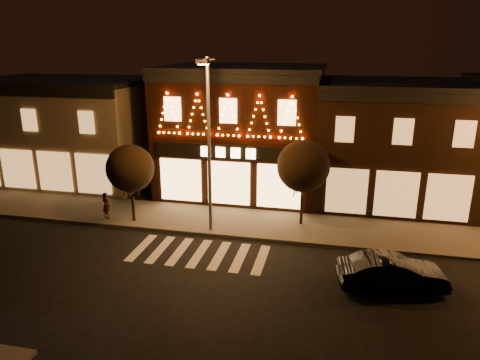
% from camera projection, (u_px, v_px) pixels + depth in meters
% --- Properties ---
extents(ground, '(120.00, 120.00, 0.00)m').
position_uv_depth(ground, '(169.00, 298.00, 17.46)').
color(ground, black).
rests_on(ground, ground).
extents(sidewalk_far, '(44.00, 4.00, 0.15)m').
position_uv_depth(sidewalk_far, '(256.00, 224.00, 24.49)').
color(sidewalk_far, '#47423D').
rests_on(sidewalk_far, ground).
extents(building_left, '(12.20, 8.28, 7.30)m').
position_uv_depth(building_left, '(69.00, 129.00, 32.09)').
color(building_left, '#716150').
rests_on(building_left, ground).
extents(building_pulp, '(10.20, 8.34, 8.30)m').
position_uv_depth(building_pulp, '(243.00, 130.00, 29.26)').
color(building_pulp, black).
rests_on(building_pulp, ground).
extents(building_right_a, '(9.20, 8.28, 7.50)m').
position_uv_depth(building_right_a, '(392.00, 142.00, 27.44)').
color(building_right_a, black).
rests_on(building_right_a, ground).
extents(streetlamp_mid, '(0.73, 2.04, 8.91)m').
position_uv_depth(streetlamp_mid, '(208.00, 134.00, 21.80)').
color(streetlamp_mid, '#59595E').
rests_on(streetlamp_mid, sidewalk_far).
extents(tree_left, '(2.59, 2.59, 4.34)m').
position_uv_depth(tree_left, '(130.00, 168.00, 23.83)').
color(tree_left, black).
rests_on(tree_left, sidewalk_far).
extents(tree_right, '(2.80, 2.80, 4.69)m').
position_uv_depth(tree_right, '(303.00, 166.00, 23.36)').
color(tree_right, black).
rests_on(tree_right, sidewalk_far).
extents(dark_sedan, '(4.53, 2.27, 1.43)m').
position_uv_depth(dark_sedan, '(392.00, 273.00, 17.96)').
color(dark_sedan, black).
rests_on(dark_sedan, ground).
extents(pedestrian, '(0.66, 0.56, 1.53)m').
position_uv_depth(pedestrian, '(106.00, 205.00, 24.87)').
color(pedestrian, gray).
rests_on(pedestrian, sidewalk_far).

